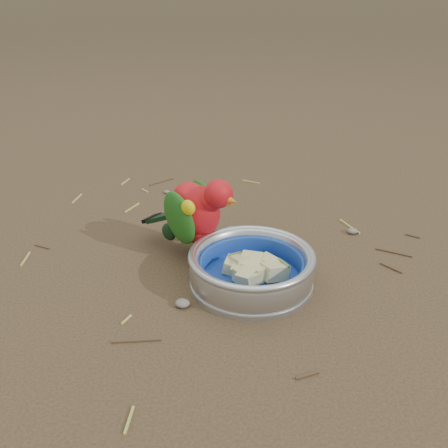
# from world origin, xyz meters

# --- Properties ---
(ground) EXTENTS (60.00, 60.00, 0.00)m
(ground) POSITION_xyz_m (0.00, 0.00, 0.00)
(ground) COLOR #463422
(food_bowl) EXTENTS (0.20, 0.20, 0.02)m
(food_bowl) POSITION_xyz_m (0.08, -0.04, 0.01)
(food_bowl) COLOR #B2B2BA
(food_bowl) RESTS_ON ground
(bowl_wall) EXTENTS (0.20, 0.20, 0.04)m
(bowl_wall) POSITION_xyz_m (0.08, -0.04, 0.04)
(bowl_wall) COLOR #B2B2BA
(bowl_wall) RESTS_ON food_bowl
(fruit_wedges) EXTENTS (0.12, 0.12, 0.03)m
(fruit_wedges) POSITION_xyz_m (0.08, -0.04, 0.03)
(fruit_wedges) COLOR #C6BE7C
(fruit_wedges) RESTS_ON food_bowl
(lory_parrot) EXTENTS (0.21, 0.18, 0.15)m
(lory_parrot) POSITION_xyz_m (-0.02, 0.05, 0.08)
(lory_parrot) COLOR #B81015
(lory_parrot) RESTS_ON ground
(ground_debris) EXTENTS (0.90, 0.80, 0.01)m
(ground_debris) POSITION_xyz_m (-0.03, 0.01, 0.00)
(ground_debris) COLOR #ACA24B
(ground_debris) RESTS_ON ground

